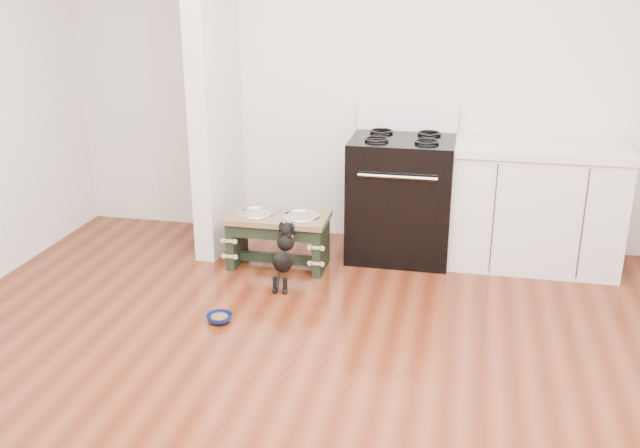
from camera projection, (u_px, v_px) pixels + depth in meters
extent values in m
plane|color=#4D1C0D|center=(305.00, 406.00, 3.61)|extent=(5.00, 5.00, 0.00)
plane|color=silver|center=(377.00, 72.00, 5.46)|extent=(5.00, 0.00, 5.00)
cube|color=silver|center=(214.00, 74.00, 5.32)|extent=(0.15, 0.80, 2.70)
cube|color=black|center=(401.00, 198.00, 5.39)|extent=(0.76, 0.65, 0.92)
cube|color=black|center=(396.00, 218.00, 5.13)|extent=(0.58, 0.02, 0.50)
cylinder|color=silver|center=(397.00, 177.00, 4.98)|extent=(0.56, 0.02, 0.02)
cube|color=white|center=(407.00, 116.00, 5.45)|extent=(0.76, 0.08, 0.22)
torus|color=black|center=(377.00, 139.00, 5.14)|extent=(0.18, 0.18, 0.02)
torus|color=black|center=(427.00, 142.00, 5.07)|extent=(0.18, 0.18, 0.02)
torus|color=black|center=(382.00, 131.00, 5.40)|extent=(0.18, 0.18, 0.02)
torus|color=black|center=(429.00, 133.00, 5.33)|extent=(0.18, 0.18, 0.02)
cube|color=silver|center=(534.00, 209.00, 5.24)|extent=(1.20, 0.60, 0.86)
cube|color=beige|center=(541.00, 148.00, 5.08)|extent=(1.24, 0.64, 0.05)
cube|color=black|center=(532.00, 270.00, 5.12)|extent=(1.20, 0.06, 0.10)
cube|color=black|center=(237.00, 240.00, 5.32)|extent=(0.06, 0.35, 0.36)
cube|color=black|center=(321.00, 247.00, 5.20)|extent=(0.06, 0.35, 0.36)
cube|color=black|center=(272.00, 234.00, 5.07)|extent=(0.58, 0.03, 0.09)
cube|color=black|center=(279.00, 258.00, 5.30)|extent=(0.58, 0.06, 0.06)
cube|color=brown|center=(278.00, 218.00, 5.19)|extent=(0.73, 0.39, 0.04)
cylinder|color=silver|center=(256.00, 216.00, 5.23)|extent=(0.25, 0.25, 0.05)
cylinder|color=silver|center=(301.00, 219.00, 5.16)|extent=(0.25, 0.25, 0.05)
torus|color=silver|center=(255.00, 213.00, 5.22)|extent=(0.29, 0.29, 0.02)
torus|color=silver|center=(301.00, 216.00, 5.15)|extent=(0.29, 0.29, 0.02)
cylinder|color=black|center=(275.00, 285.00, 4.87)|extent=(0.03, 0.03, 0.11)
cylinder|color=black|center=(285.00, 286.00, 4.86)|extent=(0.03, 0.03, 0.11)
sphere|color=black|center=(275.00, 291.00, 4.87)|extent=(0.04, 0.04, 0.04)
sphere|color=black|center=(285.00, 292.00, 4.86)|extent=(0.04, 0.04, 0.04)
ellipsoid|color=black|center=(282.00, 262.00, 4.88)|extent=(0.13, 0.30, 0.26)
sphere|color=black|center=(286.00, 242.00, 4.93)|extent=(0.12, 0.12, 0.12)
sphere|color=black|center=(287.00, 230.00, 4.94)|extent=(0.10, 0.10, 0.10)
sphere|color=black|center=(285.00, 226.00, 5.01)|extent=(0.04, 0.04, 0.04)
sphere|color=black|center=(294.00, 227.00, 4.99)|extent=(0.04, 0.04, 0.04)
cylinder|color=black|center=(278.00, 280.00, 4.80)|extent=(0.02, 0.08, 0.10)
torus|color=#D43E7E|center=(286.00, 236.00, 4.94)|extent=(0.10, 0.06, 0.09)
imported|color=#0B1853|center=(219.00, 318.00, 4.47)|extent=(0.19, 0.19, 0.05)
cylinder|color=#563118|center=(219.00, 318.00, 4.47)|extent=(0.10, 0.10, 0.02)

